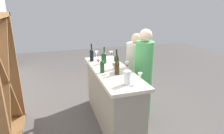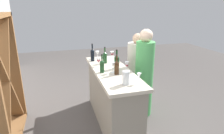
% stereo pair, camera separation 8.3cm
% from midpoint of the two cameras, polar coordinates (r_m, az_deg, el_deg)
% --- Properties ---
extents(ground_plane, '(12.00, 12.00, 0.00)m').
position_cam_midpoint_polar(ground_plane, '(3.66, -0.68, -15.41)').
color(ground_plane, '#4C4744').
extents(bar_counter, '(1.81, 0.59, 0.97)m').
position_cam_midpoint_polar(bar_counter, '(3.41, -0.71, -8.51)').
color(bar_counter, gray).
rests_on(bar_counter, ground).
extents(wine_rack, '(1.28, 0.28, 1.90)m').
position_cam_midpoint_polar(wine_rack, '(3.19, -30.38, -4.06)').
color(wine_rack, brown).
rests_on(wine_rack, ground).
extents(wine_bottle_leftmost_amber_brown, '(0.07, 0.07, 0.32)m').
position_cam_midpoint_polar(wine_bottle_leftmost_amber_brown, '(2.99, 0.71, 0.01)').
color(wine_bottle_leftmost_amber_brown, '#331E0F').
rests_on(wine_bottle_leftmost_amber_brown, bar_counter).
extents(wine_bottle_second_left_olive_green, '(0.07, 0.07, 0.30)m').
position_cam_midpoint_polar(wine_bottle_second_left_olive_green, '(3.07, -3.68, 0.37)').
color(wine_bottle_second_left_olive_green, '#193D1E').
rests_on(wine_bottle_second_left_olive_green, bar_counter).
extents(wine_bottle_center_dark_green, '(0.08, 0.08, 0.33)m').
position_cam_midpoint_polar(wine_bottle_center_dark_green, '(3.27, 0.61, 1.70)').
color(wine_bottle_center_dark_green, black).
rests_on(wine_bottle_center_dark_green, bar_counter).
extents(wine_bottle_second_right_olive_green, '(0.08, 0.08, 0.30)m').
position_cam_midpoint_polar(wine_bottle_second_right_olive_green, '(3.58, -2.96, 2.95)').
color(wine_bottle_second_right_olive_green, '#193D1E').
rests_on(wine_bottle_second_right_olive_green, bar_counter).
extents(wine_bottle_rightmost_near_black, '(0.07, 0.07, 0.34)m').
position_cam_midpoint_polar(wine_bottle_rightmost_near_black, '(3.72, -6.67, 3.65)').
color(wine_bottle_rightmost_near_black, black).
rests_on(wine_bottle_rightmost_near_black, bar_counter).
extents(wine_glass_near_left, '(0.06, 0.06, 0.17)m').
position_cam_midpoint_polar(wine_glass_near_left, '(3.13, 3.66, 0.69)').
color(wine_glass_near_left, white).
rests_on(wine_glass_near_left, bar_counter).
extents(wine_glass_near_center, '(0.06, 0.06, 0.15)m').
position_cam_midpoint_polar(wine_glass_near_center, '(2.68, 7.40, -2.65)').
color(wine_glass_near_center, white).
rests_on(wine_glass_near_center, bar_counter).
extents(wine_glass_near_right, '(0.08, 0.08, 0.17)m').
position_cam_midpoint_polar(wine_glass_near_right, '(3.79, -0.84, 3.89)').
color(wine_glass_near_right, white).
rests_on(wine_glass_near_right, bar_counter).
extents(wine_glass_far_left, '(0.07, 0.07, 0.17)m').
position_cam_midpoint_polar(wine_glass_far_left, '(3.06, -0.41, 0.53)').
color(wine_glass_far_left, white).
rests_on(wine_glass_far_left, bar_counter).
extents(wine_glass_far_center, '(0.08, 0.08, 0.15)m').
position_cam_midpoint_polar(wine_glass_far_center, '(3.90, -5.23, 4.03)').
color(wine_glass_far_center, white).
rests_on(wine_glass_far_center, bar_counter).
extents(wine_glass_far_right, '(0.08, 0.08, 0.16)m').
position_cam_midpoint_polar(wine_glass_far_right, '(3.38, -4.76, 1.93)').
color(wine_glass_far_right, white).
rests_on(wine_glass_far_right, bar_counter).
extents(water_pitcher, '(0.10, 0.10, 0.19)m').
position_cam_midpoint_polar(water_pitcher, '(2.63, 3.57, -3.14)').
color(water_pitcher, silver).
rests_on(water_pitcher, bar_counter).
extents(person_left_guest, '(0.45, 0.45, 1.46)m').
position_cam_midpoint_polar(person_left_guest, '(4.14, 6.27, -1.14)').
color(person_left_guest, beige).
rests_on(person_left_guest, ground).
extents(person_center_guest, '(0.40, 0.40, 1.62)m').
position_cam_midpoint_polar(person_center_guest, '(3.59, 8.62, -2.64)').
color(person_center_guest, '#4CA559').
rests_on(person_center_guest, ground).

